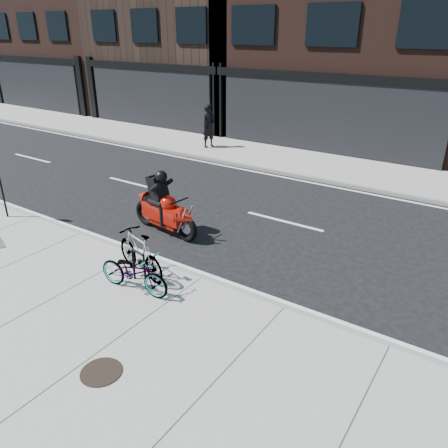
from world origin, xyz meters
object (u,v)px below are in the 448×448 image
Objects in this scene: motorcycle at (167,209)px; bike_rack at (139,264)px; pedestrian at (209,126)px; bicycle_front at (134,272)px; manhole_cover at (101,372)px; bicycle_rear at (140,253)px.

bike_rack is at bearing -55.34° from motorcycle.
motorcycle reaches higher than bike_rack.
pedestrian reaches higher than bike_rack.
bike_rack is at bearing 20.53° from bicycle_front.
bicycle_front is at bearing 121.51° from manhole_cover.
manhole_cover is at bearing -154.28° from bicycle_front.
motorcycle is (-1.07, 2.13, 0.06)m from bicycle_rear.
bicycle_front is 2.51× the size of manhole_cover.
bike_rack reaches higher than manhole_cover.
pedestrian reaches higher than motorcycle.
manhole_cover is at bearing -53.96° from motorcycle.
bicycle_rear is at bearing 26.64° from bicycle_front.
bicycle_rear is 11.38m from pedestrian.
manhole_cover is (1.59, -2.57, -0.51)m from bicycle_rear.
manhole_cover is at bearing 46.82° from bicycle_rear.
bicycle_front is at bearing -63.68° from bike_rack.
pedestrian is (-4.31, 7.89, 0.38)m from motorcycle.
pedestrian is 2.90× the size of manhole_cover.
manhole_cover is (2.66, -4.70, -0.57)m from motorcycle.
bicycle_front is (0.14, -0.29, 0.00)m from bike_rack.
bicycle_rear is (-0.21, 0.26, 0.08)m from bike_rack.
pedestrian reaches higher than bicycle_front.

